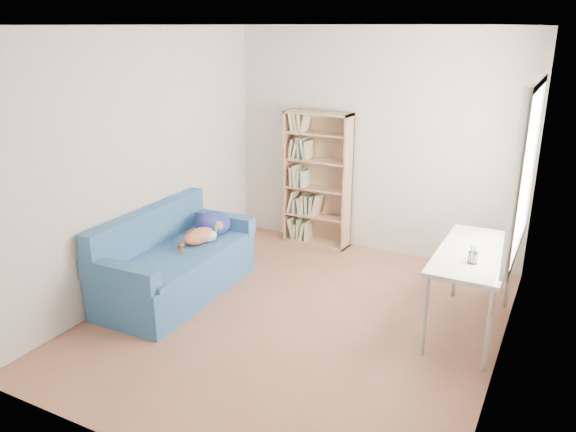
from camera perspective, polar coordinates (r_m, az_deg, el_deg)
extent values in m
plane|color=brown|center=(5.32, 0.95, -10.44)|extent=(4.00, 4.00, 0.00)
cube|color=silver|center=(6.63, 8.84, 7.24)|extent=(3.50, 0.04, 2.60)
cube|color=silver|center=(3.26, -14.93, -5.32)|extent=(3.50, 0.04, 2.60)
cube|color=silver|center=(5.80, -14.70, 5.20)|extent=(0.04, 4.00, 2.60)
cube|color=silver|center=(4.37, 22.02, 0.09)|extent=(0.04, 4.00, 2.60)
cube|color=white|center=(4.65, 1.13, 18.79)|extent=(3.50, 4.00, 0.04)
cube|color=white|center=(4.90, 23.05, 4.31)|extent=(0.01, 1.20, 1.30)
cube|color=navy|center=(5.82, -11.15, -5.78)|extent=(0.87, 1.76, 0.43)
cube|color=navy|center=(5.86, -13.96, -1.28)|extent=(0.20, 1.74, 0.42)
cube|color=navy|center=(6.29, -6.90, -0.59)|extent=(0.82, 0.18, 0.19)
cube|color=navy|center=(5.16, -16.80, -5.72)|extent=(0.82, 0.18, 0.19)
cube|color=navy|center=(5.72, -11.14, -3.67)|extent=(0.85, 1.62, 0.05)
ellipsoid|color=navy|center=(6.10, -7.63, -0.80)|extent=(0.36, 0.40, 0.27)
ellipsoid|color=#A22A12|center=(5.82, -9.08, -2.04)|extent=(0.25, 0.41, 0.16)
ellipsoid|color=silver|center=(5.88, -8.00, -1.96)|extent=(0.14, 0.18, 0.10)
ellipsoid|color=#3D2A10|center=(5.79, -9.58, -1.79)|extent=(0.14, 0.21, 0.08)
sphere|color=#A22A12|center=(6.01, -7.41, -0.92)|extent=(0.14, 0.14, 0.14)
cone|color=#A22A12|center=(6.02, -7.41, -0.23)|extent=(0.06, 0.06, 0.07)
cone|color=#A22A12|center=(5.97, -7.75, -0.40)|extent=(0.06, 0.06, 0.07)
cylinder|color=green|center=(5.96, -7.81, -1.28)|extent=(0.11, 0.05, 0.11)
cylinder|color=#3D2A10|center=(5.68, -10.52, -3.00)|extent=(0.07, 0.16, 0.05)
cube|color=#A77D5A|center=(7.01, 0.02, 4.08)|extent=(0.03, 0.26, 1.65)
cube|color=#A77D5A|center=(6.69, 6.06, 3.26)|extent=(0.03, 0.26, 1.65)
cube|color=#A77D5A|center=(6.68, 3.09, 10.40)|extent=(0.82, 0.26, 0.03)
cube|color=#A77D5A|center=(7.09, 2.86, -2.63)|extent=(0.82, 0.26, 0.03)
cube|color=#A77D5A|center=(6.95, 3.38, 3.91)|extent=(0.82, 0.02, 1.65)
cube|color=silver|center=(5.12, 18.43, -3.64)|extent=(0.60, 1.30, 0.04)
cylinder|color=silver|center=(5.79, 21.52, -5.41)|extent=(0.04, 0.04, 0.71)
cylinder|color=silver|center=(4.71, 19.70, -10.88)|extent=(0.04, 0.04, 0.71)
cylinder|color=silver|center=(5.85, 16.69, -4.63)|extent=(0.04, 0.04, 0.71)
cylinder|color=silver|center=(4.78, 13.73, -9.82)|extent=(0.04, 0.04, 0.71)
cylinder|color=white|center=(4.84, 18.25, -4.06)|extent=(0.08, 0.08, 0.09)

